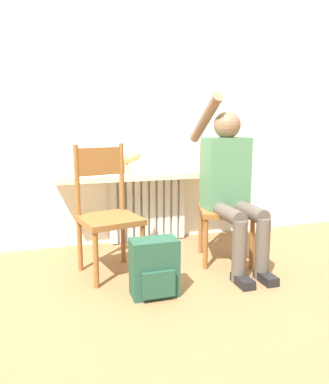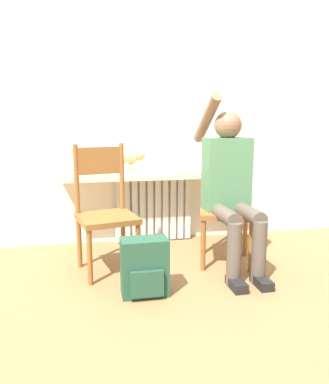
# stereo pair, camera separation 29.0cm
# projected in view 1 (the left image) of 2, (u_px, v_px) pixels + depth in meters

# --- Properties ---
(ground_plane) EXTENTS (12.00, 12.00, 0.00)m
(ground_plane) POSITION_uv_depth(u_px,v_px,m) (194.00, 294.00, 2.41)
(ground_plane) COLOR olive
(wall_with_window) EXTENTS (7.00, 0.06, 2.70)m
(wall_with_window) POSITION_uv_depth(u_px,v_px,m) (145.00, 92.00, 3.31)
(wall_with_window) COLOR white
(wall_with_window) RESTS_ON ground_plane
(radiator) EXTENTS (0.71, 0.08, 0.60)m
(radiator) POSITION_uv_depth(u_px,v_px,m) (148.00, 209.00, 3.43)
(radiator) COLOR silver
(radiator) RESTS_ON ground_plane
(windowsill) EXTENTS (1.65, 0.28, 0.05)m
(windowsill) POSITION_uv_depth(u_px,v_px,m) (150.00, 175.00, 3.28)
(windowsill) COLOR beige
(windowsill) RESTS_ON radiator
(window_glass) EXTENTS (1.58, 0.01, 1.17)m
(window_glass) POSITION_uv_depth(u_px,v_px,m) (146.00, 105.00, 3.30)
(window_glass) COLOR white
(window_glass) RESTS_ON windowsill
(chair_left) EXTENTS (0.47, 0.47, 0.93)m
(chair_left) POSITION_uv_depth(u_px,v_px,m) (107.00, 211.00, 2.68)
(chair_left) COLOR brown
(chair_left) RESTS_ON ground_plane
(chair_right) EXTENTS (0.49, 0.49, 0.93)m
(chair_right) POSITION_uv_depth(u_px,v_px,m) (225.00, 203.00, 2.95)
(chair_right) COLOR brown
(chair_right) RESTS_ON ground_plane
(person) EXTENTS (0.36, 0.97, 1.30)m
(person) POSITION_uv_depth(u_px,v_px,m) (231.00, 181.00, 2.81)
(person) COLOR brown
(person) RESTS_ON ground_plane
(cat) EXTENTS (0.52, 0.11, 0.23)m
(cat) POSITION_uv_depth(u_px,v_px,m) (118.00, 158.00, 3.17)
(cat) COLOR #DBB77A
(cat) RESTS_ON windowsill
(backpack) EXTENTS (0.30, 0.20, 0.37)m
(backpack) POSITION_uv_depth(u_px,v_px,m) (154.00, 268.00, 2.36)
(backpack) COLOR #234C38
(backpack) RESTS_ON ground_plane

